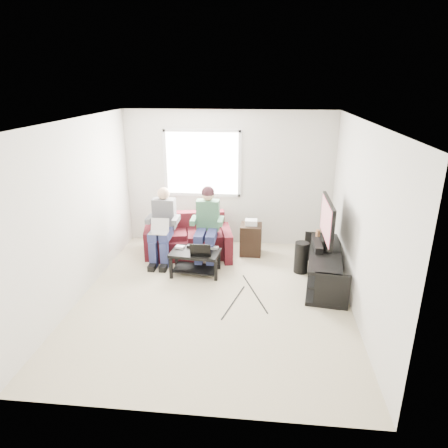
# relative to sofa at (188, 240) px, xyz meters

# --- Properties ---
(floor) EXTENTS (4.50, 4.50, 0.00)m
(floor) POSITION_rel_sofa_xyz_m (0.69, -1.56, -0.29)
(floor) COLOR #C2B597
(floor) RESTS_ON ground
(ceiling) EXTENTS (4.50, 4.50, 0.00)m
(ceiling) POSITION_rel_sofa_xyz_m (0.69, -1.56, 2.31)
(ceiling) COLOR white
(ceiling) RESTS_ON wall_back
(wall_back) EXTENTS (4.50, 0.00, 4.50)m
(wall_back) POSITION_rel_sofa_xyz_m (0.69, 0.69, 1.01)
(wall_back) COLOR silver
(wall_back) RESTS_ON floor
(wall_front) EXTENTS (4.50, 0.00, 4.50)m
(wall_front) POSITION_rel_sofa_xyz_m (0.69, -3.81, 1.01)
(wall_front) COLOR silver
(wall_front) RESTS_ON floor
(wall_left) EXTENTS (0.00, 4.50, 4.50)m
(wall_left) POSITION_rel_sofa_xyz_m (-1.31, -1.56, 1.01)
(wall_left) COLOR silver
(wall_left) RESTS_ON floor
(wall_right) EXTENTS (0.00, 4.50, 4.50)m
(wall_right) POSITION_rel_sofa_xyz_m (2.69, -1.56, 1.01)
(wall_right) COLOR silver
(wall_right) RESTS_ON floor
(window) EXTENTS (1.48, 0.04, 1.28)m
(window) POSITION_rel_sofa_xyz_m (0.19, 0.67, 1.31)
(window) COLOR white
(window) RESTS_ON wall_back
(sofa) EXTENTS (1.77, 1.01, 0.76)m
(sofa) POSITION_rel_sofa_xyz_m (0.00, 0.00, 0.00)
(sofa) COLOR #4C131B
(sofa) RESTS_ON floor
(person_left) EXTENTS (0.40, 0.71, 1.30)m
(person_left) POSITION_rel_sofa_xyz_m (-0.40, -0.26, 0.42)
(person_left) COLOR navy
(person_left) RESTS_ON sofa
(person_right) EXTENTS (0.40, 0.71, 1.35)m
(person_right) POSITION_rel_sofa_xyz_m (0.40, -0.24, 0.48)
(person_right) COLOR navy
(person_right) RESTS_ON sofa
(laptop_silver) EXTENTS (0.35, 0.27, 0.24)m
(laptop_silver) POSITION_rel_sofa_xyz_m (-0.40, -0.52, 0.39)
(laptop_silver) COLOR silver
(laptop_silver) RESTS_ON person_left
(coffee_table) EXTENTS (0.85, 0.57, 0.40)m
(coffee_table) POSITION_rel_sofa_xyz_m (0.27, -0.79, 0.01)
(coffee_table) COLOR black
(coffee_table) RESTS_ON floor
(laptop_black) EXTENTS (0.38, 0.31, 0.24)m
(laptop_black) POSITION_rel_sofa_xyz_m (0.39, -0.87, 0.23)
(laptop_black) COLOR black
(laptop_black) RESTS_ON coffee_table
(controller_a) EXTENTS (0.16, 0.12, 0.04)m
(controller_a) POSITION_rel_sofa_xyz_m (-0.01, -0.67, 0.13)
(controller_a) COLOR silver
(controller_a) RESTS_ON coffee_table
(controller_b) EXTENTS (0.14, 0.10, 0.04)m
(controller_b) POSITION_rel_sofa_xyz_m (0.17, -0.61, 0.13)
(controller_b) COLOR black
(controller_b) RESTS_ON coffee_table
(controller_c) EXTENTS (0.15, 0.11, 0.04)m
(controller_c) POSITION_rel_sofa_xyz_m (0.57, -0.64, 0.13)
(controller_c) COLOR gray
(controller_c) RESTS_ON coffee_table
(tv_stand) EXTENTS (0.72, 1.71, 0.55)m
(tv_stand) POSITION_rel_sofa_xyz_m (2.39, -0.88, -0.04)
(tv_stand) COLOR black
(tv_stand) RESTS_ON floor
(tv) EXTENTS (0.12, 1.10, 0.81)m
(tv) POSITION_rel_sofa_xyz_m (2.39, -0.78, 0.72)
(tv) COLOR black
(tv) RESTS_ON tv_stand
(soundbar) EXTENTS (0.12, 0.50, 0.10)m
(soundbar) POSITION_rel_sofa_xyz_m (2.27, -0.78, 0.31)
(soundbar) COLOR black
(soundbar) RESTS_ON tv_stand
(drink_cup) EXTENTS (0.08, 0.08, 0.12)m
(drink_cup) POSITION_rel_sofa_xyz_m (2.34, -0.25, 0.32)
(drink_cup) COLOR #A46D47
(drink_cup) RESTS_ON tv_stand
(console_white) EXTENTS (0.30, 0.22, 0.06)m
(console_white) POSITION_rel_sofa_xyz_m (2.39, -1.28, 0.03)
(console_white) COLOR silver
(console_white) RESTS_ON tv_stand
(console_grey) EXTENTS (0.34, 0.26, 0.08)m
(console_grey) POSITION_rel_sofa_xyz_m (2.39, -0.58, 0.04)
(console_grey) COLOR gray
(console_grey) RESTS_ON tv_stand
(console_black) EXTENTS (0.38, 0.30, 0.07)m
(console_black) POSITION_rel_sofa_xyz_m (2.39, -0.93, 0.04)
(console_black) COLOR black
(console_black) RESTS_ON tv_stand
(subwoofer) EXTENTS (0.24, 0.24, 0.54)m
(subwoofer) POSITION_rel_sofa_xyz_m (2.05, -0.55, -0.02)
(subwoofer) COLOR black
(subwoofer) RESTS_ON floor
(keyboard_floor) EXTENTS (0.18, 0.46, 0.03)m
(keyboard_floor) POSITION_rel_sofa_xyz_m (2.24, -1.11, -0.28)
(keyboard_floor) COLOR black
(keyboard_floor) RESTS_ON floor
(end_table) EXTENTS (0.39, 0.39, 0.68)m
(end_table) POSITION_rel_sofa_xyz_m (1.17, 0.13, 0.02)
(end_table) COLOR black
(end_table) RESTS_ON floor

